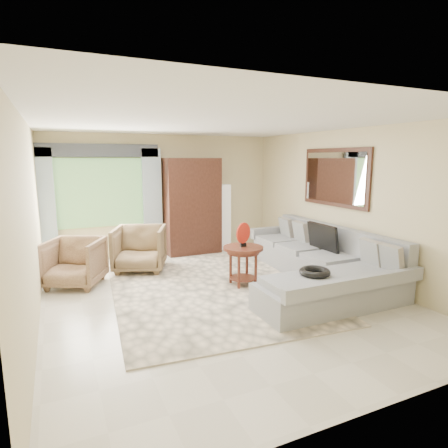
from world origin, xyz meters
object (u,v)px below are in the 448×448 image
coffee_table (243,265)px  armchair_right (140,249)px  tv_screen (323,237)px  potted_plant (77,253)px  sectional_sofa (320,267)px  floor_lamp (224,217)px  armoire (192,206)px  armchair_left (74,262)px

coffee_table → armchair_right: 2.08m
coffee_table → armchair_right: bearing=131.6°
tv_screen → potted_plant: tv_screen is taller
sectional_sofa → floor_lamp: floor_lamp is taller
coffee_table → armchair_right: size_ratio=0.71×
coffee_table → potted_plant: coffee_table is taller
potted_plant → floor_lamp: bearing=2.7°
armchair_right → coffee_table: bearing=-26.6°
potted_plant → armoire: size_ratio=0.24×
floor_lamp → potted_plant: bearing=-177.3°
armchair_right → armoire: armoire is taller
coffee_table → floor_lamp: (0.79, 2.51, 0.40)m
potted_plant → armoire: bearing=2.2°
tv_screen → armchair_right: size_ratio=0.80×
coffee_table → sectional_sofa: bearing=-19.9°
sectional_sofa → armoire: size_ratio=1.65×
armchair_right → armoire: (1.37, 0.90, 0.63)m
tv_screen → coffee_table: size_ratio=1.12×
sectional_sofa → armoire: armoire is taller
tv_screen → coffee_table: tv_screen is taller
armchair_right → potted_plant: size_ratio=1.83×
coffee_table → floor_lamp: size_ratio=0.44×
armoire → floor_lamp: bearing=4.3°
potted_plant → armchair_left: bearing=-94.8°
sectional_sofa → coffee_table: sectional_sofa is taller
armoire → potted_plant: bearing=-177.8°
tv_screen → armchair_left: size_ratio=0.85×
potted_plant → floor_lamp: 3.27m
armchair_right → floor_lamp: size_ratio=0.62×
tv_screen → armchair_right: (-2.87, 1.72, -0.30)m
sectional_sofa → tv_screen: size_ratio=4.68×
armchair_right → potted_plant: armchair_right is taller
tv_screen → armchair_left: 4.25m
coffee_table → potted_plant: 3.40m
armoire → floor_lamp: (0.80, 0.06, -0.30)m
coffee_table → armchair_right: (-1.38, 1.56, 0.08)m
floor_lamp → sectional_sofa: bearing=-81.7°
potted_plant → armoire: 2.56m
armchair_right → armchair_left: bearing=-138.7°
sectional_sofa → tv_screen: (0.27, 0.28, 0.44)m
coffee_table → armchair_left: size_ratio=0.76×
armoire → coffee_table: bearing=-89.8°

